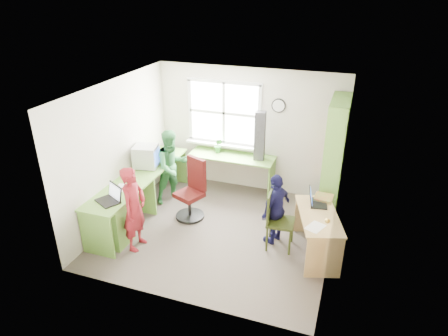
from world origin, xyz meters
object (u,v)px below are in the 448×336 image
Objects in this scene: potted_plant at (218,146)px; bookshelf at (334,162)px; right_desk at (318,225)px; person_green at (172,166)px; person_navy at (276,209)px; person_red at (134,209)px; wooden_chair at (276,218)px; cd_tower at (260,136)px; laptop_left at (111,197)px; laptop_right at (315,200)px; swivel_chair at (192,192)px; l_desk at (139,202)px; crt_monitor at (146,156)px.

bookshelf is at bearing -7.85° from potted_plant.
person_green reaches higher than right_desk.
potted_plant is 2.10m from person_navy.
person_red reaches higher than person_navy.
wooden_chair is 1.83m from cd_tower.
cd_tower reaches higher than potted_plant.
person_green is (-0.62, -0.78, -0.20)m from potted_plant.
laptop_left is at bearing -156.23° from person_green.
bookshelf is 1.79× the size of person_navy.
bookshelf reaches higher than person_red.
laptop_right is at bearing -31.52° from potted_plant.
person_red is (-1.35, -2.26, -0.53)m from cd_tower.
bookshelf is 2.22m from potted_plant.
right_desk is at bearing -171.74° from laptop_right.
swivel_chair is at bearing -92.52° from potted_plant.
laptop_left is 2.88m from cd_tower.
swivel_chair is 0.92× the size of person_navy.
right_desk is 1.19× the size of swivel_chair.
laptop_right is (2.95, 1.06, -0.07)m from laptop_left.
potted_plant is 2.38m from person_red.
right_desk is at bearing -74.90° from person_red.
laptop_left reaches higher than laptop_right.
person_red reaches higher than wooden_chair.
laptop_left is at bearing -105.34° from l_desk.
person_green is (0.14, 0.99, 0.24)m from l_desk.
potted_plant reaches higher than wooden_chair.
swivel_chair is 1.56m from person_navy.
laptop_left is 1.57× the size of potted_plant.
wooden_chair is at bearing -46.29° from potted_plant.
bookshelf is (0.06, 1.26, 0.51)m from right_desk.
potted_plant is (-0.83, 0.05, -0.32)m from cd_tower.
right_desk is 2.73× the size of crt_monitor.
crt_monitor is 0.52m from person_green.
laptop_left is (-3.11, -2.01, -0.19)m from bookshelf.
crt_monitor is (-0.94, 0.14, 0.49)m from swivel_chair.
laptop_right is at bearing 10.50° from l_desk.
potted_plant is 0.22× the size of person_red.
person_navy is at bearing 8.12° from l_desk.
bookshelf is 3.70m from laptop_left.
person_green reaches higher than person_navy.
cd_tower is 0.66× the size of person_green.
right_desk is 2.80× the size of laptop_left.
bookshelf is at bearing 44.24° from swivel_chair.
bookshelf is 1.53m from wooden_chair.
bookshelf is 1.00m from laptop_right.
crt_monitor reaches higher than l_desk.
bookshelf is 7.15× the size of potted_plant.
cd_tower is at bearing -31.43° from person_red.
wooden_chair is (-0.62, -0.03, 0.01)m from right_desk.
cd_tower is (-0.69, 1.54, 0.70)m from wooden_chair.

